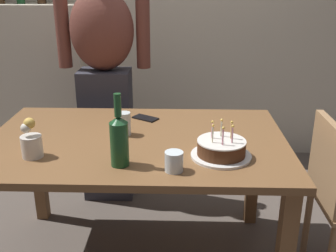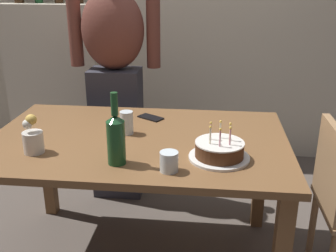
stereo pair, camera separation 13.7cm
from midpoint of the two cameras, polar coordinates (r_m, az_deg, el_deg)
back_wall at (r=3.43m, az=-3.13°, el=17.07°), size 5.20×0.10×2.60m
dining_table at (r=2.07m, az=-6.33°, el=-4.28°), size 1.50×0.96×0.74m
birthday_cake at (r=1.82m, az=5.39°, el=-3.30°), size 0.27×0.27×0.16m
water_glass_near at (r=2.07m, az=-8.12°, el=0.29°), size 0.07×0.07×0.12m
water_glass_far at (r=1.68m, az=-1.50°, el=-5.07°), size 0.08×0.08×0.09m
wine_bottle at (r=1.72m, az=-9.19°, el=-1.87°), size 0.08×0.08×0.32m
cell_phone at (r=2.31m, az=-4.91°, el=1.11°), size 0.16×0.14×0.01m
flower_vase at (r=1.92m, az=-20.74°, el=-2.19°), size 0.09×0.09×0.18m
person_man_bearded at (r=2.73m, az=-10.40°, el=6.80°), size 0.61×0.27×1.66m
shelf_cabinet at (r=3.52m, az=-18.60°, el=5.60°), size 0.76×0.30×1.59m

